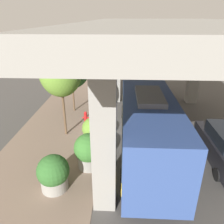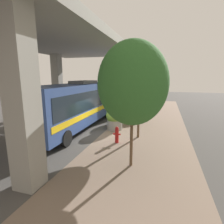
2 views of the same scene
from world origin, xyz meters
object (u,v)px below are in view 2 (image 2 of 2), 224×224
(bus, at_px, (78,102))
(planter_back, at_px, (121,112))
(planter_front, at_px, (115,118))
(street_tree_far, at_px, (133,84))
(parked_car, at_px, (47,109))
(fire_hydrant, at_px, (117,135))
(street_tree_near, at_px, (140,74))
(planter_middle, at_px, (139,111))

(bus, distance_m, planter_back, 3.90)
(planter_front, bearing_deg, street_tree_far, 113.79)
(planter_back, xyz_separation_m, parked_car, (7.19, 0.75, 0.01))
(planter_front, height_order, street_tree_far, street_tree_far)
(fire_hydrant, bearing_deg, parked_car, -26.44)
(planter_front, distance_m, street_tree_near, 4.13)
(planter_front, distance_m, planter_back, 2.11)
(fire_hydrant, bearing_deg, bus, -33.10)
(planter_back, height_order, street_tree_near, street_tree_near)
(parked_car, bearing_deg, planter_back, -174.02)
(street_tree_near, xyz_separation_m, street_tree_far, (-0.27, 4.00, -0.46))
(bus, relative_size, parked_car, 2.42)
(planter_front, bearing_deg, parked_car, -10.63)
(street_tree_far, bearing_deg, planter_back, -72.27)
(planter_middle, xyz_separation_m, planter_back, (1.36, 1.69, 0.12))
(bus, bearing_deg, planter_back, -144.24)
(street_tree_near, height_order, street_tree_far, street_tree_near)
(planter_middle, relative_size, parked_car, 0.37)
(fire_hydrant, height_order, parked_car, parked_car)
(planter_back, height_order, street_tree_far, street_tree_far)
(planter_back, bearing_deg, street_tree_far, 107.73)
(planter_front, distance_m, planter_middle, 4.02)
(planter_back, distance_m, street_tree_near, 5.16)
(bus, relative_size, planter_middle, 6.57)
(bus, xyz_separation_m, planter_back, (-3.04, -2.19, -1.07))
(planter_front, height_order, planter_middle, planter_front)
(planter_back, relative_size, parked_car, 0.40)
(planter_back, relative_size, street_tree_near, 0.33)
(planter_middle, height_order, street_tree_far, street_tree_far)
(planter_back, bearing_deg, planter_front, 90.98)
(fire_hydrant, bearing_deg, planter_middle, -93.53)
(bus, height_order, fire_hydrant, bus)
(parked_car, bearing_deg, planter_middle, -164.08)
(fire_hydrant, xyz_separation_m, planter_middle, (-0.40, -6.49, 0.31))
(parked_car, bearing_deg, bus, 160.83)
(planter_middle, relative_size, street_tree_far, 0.31)
(planter_front, distance_m, parked_car, 7.35)
(planter_middle, bearing_deg, planter_back, 51.03)
(street_tree_near, bearing_deg, parked_car, -15.82)
(planter_back, distance_m, parked_car, 7.23)
(planter_front, relative_size, street_tree_far, 0.33)
(planter_front, height_order, planter_back, planter_back)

